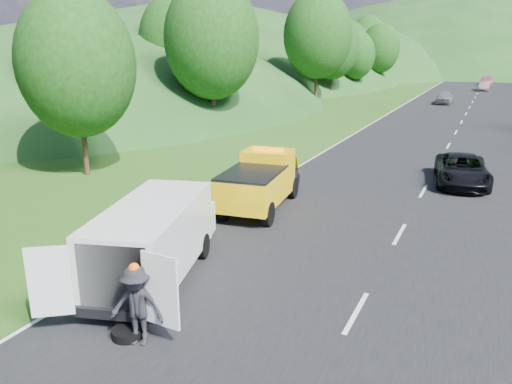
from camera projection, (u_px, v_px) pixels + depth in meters
The scene contains 15 objects.
ground at pixel (277, 262), 15.44m from camera, with size 320.00×320.00×0.00m, color #38661E.
road_surface at pixel (466, 114), 48.83m from camera, with size 14.00×200.00×0.02m, color black.
tree_line_left at pixel (318, 90), 75.24m from camera, with size 14.00×140.00×14.00m, color #265E1B, non-canonical shape.
hills_backdrop at pixel (504, 72), 129.39m from camera, with size 201.00×288.60×44.00m, color #2D5B23, non-canonical shape.
tow_truck at pixel (261, 181), 20.22m from camera, with size 2.68×5.69×2.36m.
white_van at pixel (155, 237), 13.98m from camera, with size 4.41×6.89×2.27m.
woman at pixel (184, 247), 16.61m from camera, with size 0.67×0.49×1.84m, color white.
child at pixel (182, 262), 15.44m from camera, with size 0.52×0.41×1.08m, color tan.
worker at pixel (140, 344), 11.19m from camera, with size 1.20×0.69×1.86m, color black.
suitcase at pixel (156, 230), 17.32m from camera, with size 0.35×0.19×0.56m, color brown.
spare_tire at pixel (128, 337), 11.44m from camera, with size 0.73×0.73×0.20m, color black.
passing_suv at pixel (460, 184), 24.08m from camera, with size 2.33×5.05×1.40m, color black.
dist_car_a at pixel (444, 104), 57.32m from camera, with size 1.70×4.22×1.44m, color #59575D.
dist_car_b at pixel (483, 91), 74.26m from camera, with size 1.39×3.98×1.31m, color #79515B.
dist_car_c at pixel (486, 85), 85.39m from camera, with size 2.01×4.94×1.43m, color #964B67.
Camera 1 is at (5.52, -13.10, 6.43)m, focal length 35.00 mm.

